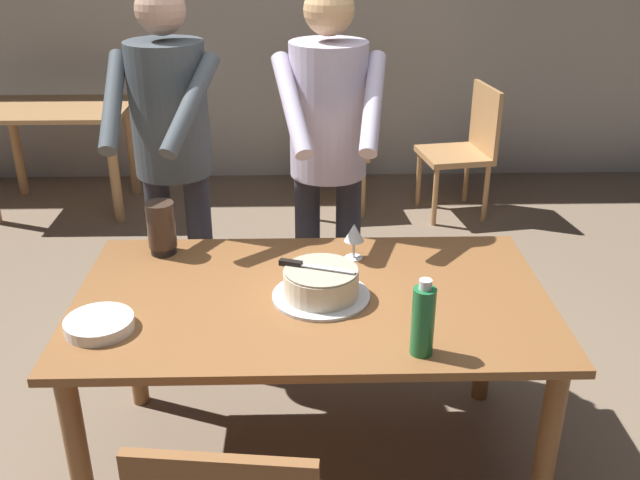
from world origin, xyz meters
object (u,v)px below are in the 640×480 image
(cake_knife, at_px, (301,265))
(water_bottle, at_px, (423,320))
(cake_on_platter, at_px, (321,284))
(person_standing_beside, at_px, (172,145))
(person_cutting_cake, at_px, (328,146))
(background_chair_1, at_px, (332,140))
(wine_glass_near, at_px, (354,234))
(hurricane_lamp, at_px, (161,228))
(background_chair_0, at_px, (465,146))
(plate_stack, at_px, (99,324))
(background_table, at_px, (58,130))
(main_dining_table, at_px, (312,320))

(cake_knife, xyz_separation_m, water_bottle, (0.36, -0.37, -0.00))
(cake_on_platter, bearing_deg, person_standing_beside, 129.63)
(person_cutting_cake, relative_size, background_chair_1, 1.91)
(person_cutting_cake, bearing_deg, wine_glass_near, -78.13)
(person_cutting_cake, relative_size, person_standing_beside, 1.00)
(cake_knife, distance_m, person_cutting_cake, 0.72)
(hurricane_lamp, relative_size, background_chair_0, 0.23)
(plate_stack, distance_m, hurricane_lamp, 0.58)
(wine_glass_near, height_order, water_bottle, water_bottle)
(plate_stack, bearing_deg, person_standing_beside, 83.43)
(wine_glass_near, xyz_separation_m, background_table, (-1.89, 2.41, -0.28))
(hurricane_lamp, bearing_deg, person_cutting_cake, 26.99)
(wine_glass_near, height_order, hurricane_lamp, hurricane_lamp)
(background_table, xyz_separation_m, background_chair_1, (1.91, -0.00, -0.09))
(wine_glass_near, relative_size, background_chair_1, 0.16)
(main_dining_table, xyz_separation_m, person_cutting_cake, (0.08, 0.68, 0.43))
(cake_on_platter, relative_size, water_bottle, 1.36)
(main_dining_table, height_order, background_chair_1, background_chair_1)
(water_bottle, height_order, hurricane_lamp, water_bottle)
(cake_on_platter, height_order, hurricane_lamp, hurricane_lamp)
(background_table, bearing_deg, plate_stack, -70.23)
(wine_glass_near, bearing_deg, background_chair_1, 89.62)
(person_standing_beside, bearing_deg, cake_on_platter, -50.37)
(plate_stack, xyz_separation_m, person_cutting_cake, (0.76, 0.89, 0.31))
(cake_knife, height_order, background_table, cake_knife)
(cake_knife, relative_size, background_chair_1, 0.29)
(cake_on_platter, xyz_separation_m, background_table, (-1.76, 2.71, -0.22))
(background_chair_0, bearing_deg, cake_knife, -114.13)
(person_standing_beside, distance_m, background_chair_1, 2.20)
(hurricane_lamp, height_order, person_cutting_cake, person_cutting_cake)
(main_dining_table, bearing_deg, water_bottle, -48.34)
(background_chair_1, bearing_deg, cake_knife, -94.61)
(plate_stack, xyz_separation_m, wine_glass_near, (0.85, 0.49, 0.08))
(background_chair_0, height_order, background_chair_1, same)
(cake_knife, relative_size, hurricane_lamp, 1.25)
(hurricane_lamp, distance_m, background_table, 2.63)
(plate_stack, xyz_separation_m, water_bottle, (1.01, -0.16, 0.09))
(water_bottle, distance_m, background_chair_0, 3.01)
(person_standing_beside, bearing_deg, person_cutting_cake, -2.63)
(cake_on_platter, xyz_separation_m, hurricane_lamp, (-0.61, 0.37, 0.06))
(main_dining_table, xyz_separation_m, person_standing_beside, (-0.58, 0.71, 0.43))
(main_dining_table, distance_m, water_bottle, 0.54)
(background_chair_1, bearing_deg, background_chair_0, -10.63)
(person_cutting_cake, bearing_deg, cake_on_platter, -94.00)
(plate_stack, distance_m, background_table, 3.09)
(hurricane_lamp, xyz_separation_m, background_chair_0, (1.67, 2.17, -0.37))
(main_dining_table, bearing_deg, person_standing_beside, 128.86)
(water_bottle, xyz_separation_m, person_cutting_cake, (-0.24, 1.05, 0.21))
(main_dining_table, xyz_separation_m, wine_glass_near, (0.16, 0.29, 0.20))
(background_table, bearing_deg, cake_knife, -57.85)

